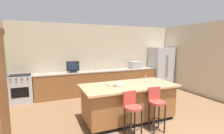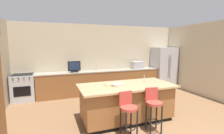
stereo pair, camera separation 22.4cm
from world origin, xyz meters
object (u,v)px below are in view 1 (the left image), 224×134
at_px(tv_monitor, 73,67).
at_px(fruit_bowl, 119,85).
at_px(tv_remote, 122,86).
at_px(cutting_board, 114,84).
at_px(kitchen_island, 128,102).
at_px(microwave, 135,65).
at_px(cell_phone, 114,85).
at_px(refrigerator, 161,67).
at_px(bar_stool_left, 132,111).
at_px(range_oven, 21,89).
at_px(bar_stool_right, 156,105).

height_order(tv_monitor, fruit_bowl, tv_monitor).
xyz_separation_m(tv_remote, cutting_board, (-0.13, 0.19, -0.00)).
xyz_separation_m(kitchen_island, tv_remote, (-0.21, -0.07, 0.45)).
relative_size(microwave, tv_monitor, 1.07).
bearing_deg(tv_monitor, cell_phone, -76.15).
distance_m(kitchen_island, tv_remote, 0.50).
height_order(refrigerator, bar_stool_left, refrigerator).
relative_size(kitchen_island, cell_phone, 15.67).
distance_m(microwave, fruit_bowl, 3.21).
distance_m(tv_monitor, tv_remote, 2.63).
relative_size(kitchen_island, tv_remote, 13.83).
bearing_deg(cutting_board, cell_phone, -121.46).
height_order(fruit_bowl, cell_phone, fruit_bowl).
xyz_separation_m(fruit_bowl, cutting_board, (-0.06, 0.17, -0.02)).
height_order(cell_phone, cutting_board, cutting_board).
distance_m(tv_monitor, fruit_bowl, 2.59).
bearing_deg(range_oven, cutting_board, -45.82).
bearing_deg(cell_phone, tv_monitor, 106.57).
xyz_separation_m(bar_stool_right, cell_phone, (-0.66, 0.81, 0.33)).
height_order(tv_monitor, bar_stool_left, tv_monitor).
distance_m(bar_stool_right, cutting_board, 1.11).
bearing_deg(refrigerator, range_oven, 179.22).
distance_m(cell_phone, cutting_board, 0.05).
bearing_deg(cell_phone, kitchen_island, -10.02).
relative_size(range_oven, bar_stool_left, 0.97).
xyz_separation_m(tv_monitor, fruit_bowl, (0.67, -2.49, -0.15)).
relative_size(range_oven, tv_remote, 5.38).
bearing_deg(cutting_board, range_oven, 134.18).
xyz_separation_m(microwave, cutting_board, (-2.01, -2.38, -0.13)).
distance_m(refrigerator, bar_stool_right, 4.14).
relative_size(bar_stool_left, fruit_bowl, 3.45).
xyz_separation_m(kitchen_island, tv_monitor, (-0.95, 2.45, 0.62)).
bearing_deg(fruit_bowl, kitchen_island, 8.87).
xyz_separation_m(kitchen_island, range_oven, (-2.64, 2.50, -0.01)).
relative_size(microwave, tv_remote, 2.82).
xyz_separation_m(bar_stool_left, cutting_board, (-0.01, 0.89, 0.35)).
bearing_deg(range_oven, tv_monitor, -1.71).
height_order(range_oven, bar_stool_left, bar_stool_left).
relative_size(tv_monitor, cell_phone, 3.00).
xyz_separation_m(bar_stool_right, cutting_board, (-0.63, 0.85, 0.34)).
distance_m(tv_remote, cutting_board, 0.23).
xyz_separation_m(bar_stool_left, cell_phone, (-0.04, 0.85, 0.34)).
distance_m(refrigerator, tv_remote, 4.03).
distance_m(range_oven, fruit_bowl, 3.51).
relative_size(range_oven, cell_phone, 6.10).
bearing_deg(microwave, cutting_board, -130.20).
relative_size(refrigerator, microwave, 3.69).
distance_m(tv_monitor, cell_phone, 2.45).
relative_size(kitchen_island, fruit_bowl, 8.57).
xyz_separation_m(refrigerator, tv_remote, (-3.17, -2.49, 0.03)).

